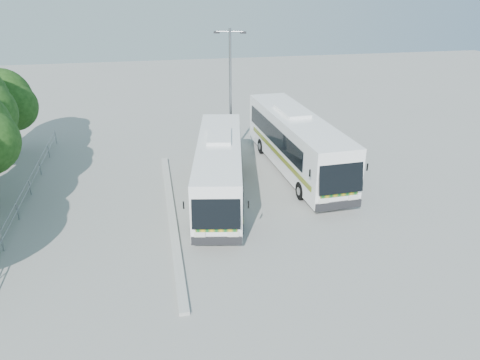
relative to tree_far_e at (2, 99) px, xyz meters
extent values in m
plane|color=gray|center=(12.63, -13.30, -3.89)|extent=(100.00, 100.00, 0.00)
cube|color=#B2B2AD|center=(10.33, -11.30, -3.81)|extent=(0.40, 16.00, 0.15)
cylinder|color=gray|center=(2.63, -9.30, -2.94)|extent=(0.06, 22.00, 0.06)
cylinder|color=gray|center=(2.63, -9.30, -3.34)|extent=(0.06, 22.00, 0.06)
cylinder|color=gray|center=(2.63, 0.70, -3.39)|extent=(0.06, 0.06, 1.00)
cylinder|color=#382314|center=(-0.07, 0.00, -2.50)|extent=(0.36, 0.36, 2.77)
sphere|color=#15360E|center=(-0.07, 0.00, 0.02)|extent=(4.03, 4.03, 4.03)
sphere|color=#15360E|center=(0.68, -0.50, -0.42)|extent=(3.28, 3.28, 3.28)
cube|color=white|center=(13.15, -9.55, -2.13)|extent=(4.29, 11.47, 2.85)
cube|color=black|center=(12.15, -15.11, -1.78)|extent=(2.19, 0.80, 1.82)
cube|color=black|center=(12.08, -8.79, -1.78)|extent=(1.64, 8.85, 1.03)
cube|color=black|center=(14.42, -9.21, -1.78)|extent=(1.64, 8.85, 1.03)
cube|color=#0E6221|center=(11.93, -9.62, -2.67)|extent=(1.75, 9.59, 0.26)
cylinder|color=black|center=(11.46, -12.96, -3.42)|extent=(0.44, 0.97, 0.94)
cylinder|color=black|center=(13.55, -13.33, -3.42)|extent=(0.44, 0.97, 0.94)
cylinder|color=black|center=(12.68, -6.23, -3.42)|extent=(0.44, 0.97, 0.94)
cylinder|color=black|center=(14.76, -6.61, -3.42)|extent=(0.44, 0.97, 0.94)
cube|color=white|center=(18.47, -6.70, -1.94)|extent=(3.31, 12.56, 3.16)
cube|color=black|center=(18.83, -12.94, -1.56)|extent=(2.41, 0.61, 2.01)
cube|color=black|center=(17.12, -6.16, -1.56)|extent=(0.63, 9.93, 1.14)
cube|color=black|center=(19.74, -6.01, -1.56)|extent=(0.63, 9.93, 1.14)
cube|color=#0C541D|center=(17.17, -7.09, -2.54)|extent=(0.66, 10.76, 0.29)
cylinder|color=black|center=(17.54, -10.80, -3.37)|extent=(0.37, 1.05, 1.04)
cylinder|color=black|center=(19.87, -10.67, -3.37)|extent=(0.37, 1.05, 1.04)
cylinder|color=black|center=(17.09, -3.26, -3.37)|extent=(0.37, 1.05, 1.04)
cylinder|color=black|center=(19.43, -3.12, -3.37)|extent=(0.37, 1.05, 1.04)
cylinder|color=gray|center=(14.95, -3.01, 0.32)|extent=(0.21, 0.21, 8.42)
cylinder|color=gray|center=(14.95, -3.01, 4.32)|extent=(1.64, 0.54, 0.08)
cube|color=black|center=(14.14, -2.78, 4.27)|extent=(0.41, 0.28, 0.13)
cube|color=black|center=(15.76, -3.24, 4.27)|extent=(0.41, 0.28, 0.13)
camera|label=1|loc=(9.70, -33.14, 7.68)|focal=35.00mm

